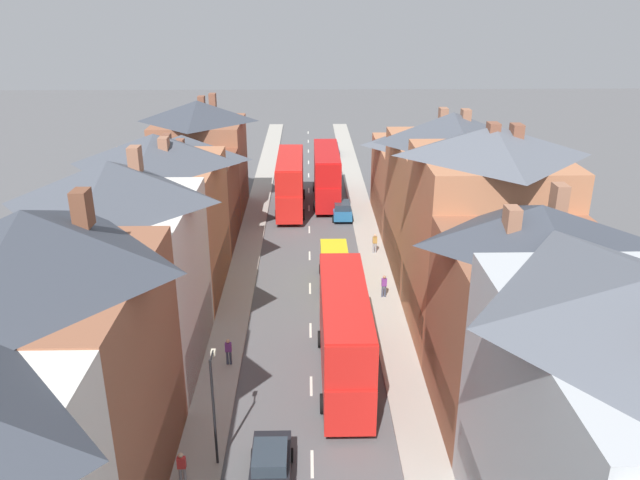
# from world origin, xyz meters

# --- Properties ---
(pavement_left) EXTENTS (2.20, 104.00, 0.14)m
(pavement_left) POSITION_xyz_m (-5.10, 38.00, 0.07)
(pavement_left) COLOR #A8A399
(pavement_left) RESTS_ON ground
(pavement_right) EXTENTS (2.20, 104.00, 0.14)m
(pavement_right) POSITION_xyz_m (5.10, 38.00, 0.07)
(pavement_right) COLOR #A8A399
(pavement_right) RESTS_ON ground
(centre_line_dashes) EXTENTS (0.14, 97.80, 0.01)m
(centre_line_dashes) POSITION_xyz_m (0.00, 36.00, 0.01)
(centre_line_dashes) COLOR silver
(centre_line_dashes) RESTS_ON ground
(terrace_row_left) EXTENTS (8.00, 65.18, 12.99)m
(terrace_row_left) POSITION_xyz_m (-10.18, 17.53, 5.83)
(terrace_row_left) COLOR beige
(terrace_row_left) RESTS_ON ground
(terrace_row_right) EXTENTS (8.00, 61.34, 13.21)m
(terrace_row_right) POSITION_xyz_m (10.19, 17.90, 5.79)
(terrace_row_right) COLOR silver
(terrace_row_right) RESTS_ON ground
(double_decker_bus_lead) EXTENTS (2.74, 10.80, 5.30)m
(double_decker_bus_lead) POSITION_xyz_m (-1.81, 47.72, 2.82)
(double_decker_bus_lead) COLOR red
(double_decker_bus_lead) RESTS_ON ground
(double_decker_bus_mid_street) EXTENTS (2.74, 10.80, 5.30)m
(double_decker_bus_mid_street) POSITION_xyz_m (1.79, 18.76, 2.82)
(double_decker_bus_mid_street) COLOR red
(double_decker_bus_mid_street) RESTS_ON ground
(double_decker_bus_far_approaching) EXTENTS (2.74, 10.80, 5.30)m
(double_decker_bus_far_approaching) POSITION_xyz_m (1.79, 50.33, 2.82)
(double_decker_bus_far_approaching) COLOR red
(double_decker_bus_far_approaching) RESTS_ON ground
(car_near_blue) EXTENTS (1.90, 3.96, 1.63)m
(car_near_blue) POSITION_xyz_m (3.10, 69.68, 0.82)
(car_near_blue) COLOR navy
(car_near_blue) RESTS_ON ground
(car_near_silver) EXTENTS (1.90, 3.81, 1.70)m
(car_near_silver) POSITION_xyz_m (-1.80, 11.03, 0.85)
(car_near_silver) COLOR black
(car_near_silver) RESTS_ON ground
(car_parked_left_a) EXTENTS (1.90, 4.19, 1.59)m
(car_parked_left_a) POSITION_xyz_m (3.10, 45.13, 0.81)
(car_parked_left_a) COLOR #236093
(car_parked_left_a) RESTS_ON ground
(delivery_van) EXTENTS (2.20, 5.20, 2.41)m
(delivery_van) POSITION_xyz_m (1.80, 31.03, 1.34)
(delivery_van) COLOR yellow
(delivery_van) RESTS_ON ground
(pedestrian_near_right) EXTENTS (0.36, 0.22, 1.61)m
(pedestrian_near_right) POSITION_xyz_m (-5.56, 10.78, 1.03)
(pedestrian_near_right) COLOR gray
(pedestrian_near_right) RESTS_ON pavement_left
(pedestrian_mid_left) EXTENTS (0.36, 0.22, 1.61)m
(pedestrian_mid_left) POSITION_xyz_m (-4.65, 20.04, 1.03)
(pedestrian_mid_left) COLOR #3D4256
(pedestrian_mid_left) RESTS_ON pavement_left
(pedestrian_mid_right) EXTENTS (0.36, 0.22, 1.61)m
(pedestrian_mid_right) POSITION_xyz_m (5.11, 28.31, 1.03)
(pedestrian_mid_right) COLOR #3D4256
(pedestrian_mid_right) RESTS_ON pavement_right
(pedestrian_far_left) EXTENTS (0.36, 0.22, 1.61)m
(pedestrian_far_left) POSITION_xyz_m (5.28, 36.23, 1.03)
(pedestrian_far_left) COLOR gray
(pedestrian_far_left) RESTS_ON pavement_right
(street_lamp) EXTENTS (0.20, 1.12, 5.50)m
(street_lamp) POSITION_xyz_m (-4.25, 12.17, 3.24)
(street_lamp) COLOR black
(street_lamp) RESTS_ON ground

